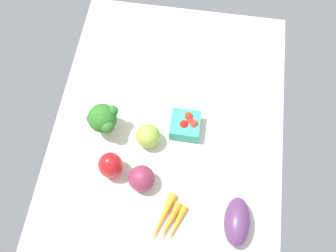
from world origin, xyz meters
The scene contains 8 objects.
tablecloth centered at (0.00, 0.00, 1.00)cm, with size 104.00×76.00×2.00cm, color silver.
carrot_bunch centered at (-30.66, -4.37, 3.27)cm, with size 16.56×11.10×2.64cm.
red_onion_center centered at (-19.62, 5.28, 6.10)cm, with size 8.19×8.19×8.19cm, color #832B47.
heirloom_tomato_green centered at (-5.31, 5.71, 5.99)cm, with size 7.99×7.99×7.99cm, color #93BA43.
broccoli_head centered at (-2.96, 20.41, 9.23)cm, with size 9.81×10.17×12.10cm.
eggplant centered at (-28.38, -24.43, 5.88)cm, with size 14.46×7.75×7.75cm, color #5A3361.
berry_basket centered at (0.87, -5.76, 4.89)cm, with size 9.58×9.58×6.23cm.
bell_pepper_red centered at (-17.18, 15.29, 7.15)cm, with size 7.58×7.58×10.29cm, color red.
Camera 1 is at (-54.24, -7.91, 120.09)cm, focal length 41.71 mm.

